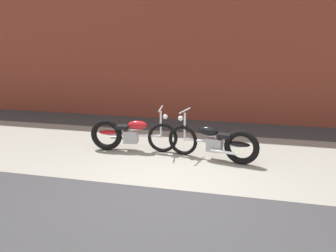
# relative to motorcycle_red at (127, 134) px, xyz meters

# --- Properties ---
(ground_plane) EXTENTS (80.00, 80.00, 0.00)m
(ground_plane) POSITION_rel_motorcycle_red_xyz_m (1.32, -1.73, -0.40)
(ground_plane) COLOR #38383A
(sidewalk_slab) EXTENTS (36.00, 3.50, 0.01)m
(sidewalk_slab) POSITION_rel_motorcycle_red_xyz_m (1.32, 0.02, -0.40)
(sidewalk_slab) COLOR gray
(sidewalk_slab) RESTS_ON ground
(brick_building_wall) EXTENTS (36.00, 0.50, 6.30)m
(brick_building_wall) POSITION_rel_motorcycle_red_xyz_m (1.32, 3.47, 2.75)
(brick_building_wall) COLOR brown
(brick_building_wall) RESTS_ON ground
(motorcycle_red) EXTENTS (2.00, 0.58, 1.03)m
(motorcycle_red) POSITION_rel_motorcycle_red_xyz_m (0.00, 0.00, 0.00)
(motorcycle_red) COLOR black
(motorcycle_red) RESTS_ON ground
(motorcycle_black) EXTENTS (1.98, 0.72, 1.03)m
(motorcycle_black) POSITION_rel_motorcycle_red_xyz_m (2.07, -0.15, 0.00)
(motorcycle_black) COLOR black
(motorcycle_black) RESTS_ON ground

